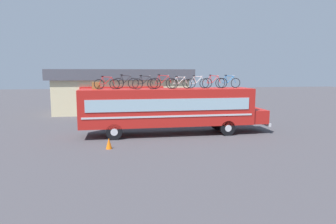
% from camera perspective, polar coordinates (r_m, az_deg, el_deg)
% --- Properties ---
extents(ground_plane, '(120.00, 120.00, 0.00)m').
position_cam_1_polar(ground_plane, '(20.84, -0.12, -4.31)').
color(ground_plane, '#423F44').
extents(bus, '(13.14, 2.56, 3.21)m').
position_cam_1_polar(bus, '(20.56, 0.49, 0.92)').
color(bus, red).
rests_on(bus, ground).
extents(luggage_bag_1, '(0.52, 0.42, 0.48)m').
position_cam_1_polar(luggage_bag_1, '(20.53, -13.74, 5.00)').
color(luggage_bag_1, olive).
rests_on(luggage_bag_1, bus).
extents(rooftop_bicycle_1, '(1.68, 0.44, 0.89)m').
position_cam_1_polar(rooftop_bicycle_1, '(20.11, -11.75, 5.39)').
color(rooftop_bicycle_1, black).
rests_on(rooftop_bicycle_1, bus).
extents(rooftop_bicycle_2, '(1.77, 0.44, 0.98)m').
position_cam_1_polar(rooftop_bicycle_2, '(20.41, -8.17, 5.60)').
color(rooftop_bicycle_2, black).
rests_on(rooftop_bicycle_2, bus).
extents(rooftop_bicycle_3, '(1.73, 0.44, 0.95)m').
position_cam_1_polar(rooftop_bicycle_3, '(19.77, -4.47, 5.55)').
color(rooftop_bicycle_3, black).
rests_on(rooftop_bicycle_3, bus).
extents(rooftop_bicycle_4, '(1.84, 0.44, 0.98)m').
position_cam_1_polar(rooftop_bicycle_4, '(20.18, -0.92, 5.66)').
color(rooftop_bicycle_4, black).
rests_on(rooftop_bicycle_4, bus).
extents(rooftop_bicycle_5, '(1.63, 0.44, 0.88)m').
position_cam_1_polar(rooftop_bicycle_5, '(20.49, 2.38, 5.57)').
color(rooftop_bicycle_5, black).
rests_on(rooftop_bicycle_5, bus).
extents(rooftop_bicycle_6, '(1.66, 0.44, 0.91)m').
position_cam_1_polar(rooftop_bicycle_6, '(21.04, 5.72, 5.62)').
color(rooftop_bicycle_6, black).
rests_on(rooftop_bicycle_6, bus).
extents(rooftop_bicycle_7, '(1.71, 0.44, 0.96)m').
position_cam_1_polar(rooftop_bicycle_7, '(21.32, 8.81, 5.65)').
color(rooftop_bicycle_7, black).
rests_on(rooftop_bicycle_7, bus).
extents(rooftop_bicycle_8, '(1.71, 0.44, 0.94)m').
position_cam_1_polar(rooftop_bicycle_8, '(21.88, 11.70, 5.62)').
color(rooftop_bicycle_8, black).
rests_on(rooftop_bicycle_8, bus).
extents(roadside_building, '(14.86, 7.26, 4.63)m').
position_cam_1_polar(roadside_building, '(33.26, -8.90, 4.25)').
color(roadside_building, beige).
rests_on(roadside_building, ground).
extents(traffic_cone, '(0.36, 0.36, 0.63)m').
position_cam_1_polar(traffic_cone, '(17.21, -11.35, -5.96)').
color(traffic_cone, orange).
rests_on(traffic_cone, ground).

